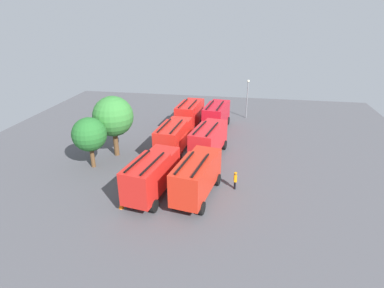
# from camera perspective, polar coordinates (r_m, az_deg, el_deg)

# --- Properties ---
(ground_plane) EXTENTS (54.40, 54.40, 0.00)m
(ground_plane) POSITION_cam_1_polar(r_m,az_deg,el_deg) (35.60, 0.00, -2.07)
(ground_plane) COLOR #4C4C51
(fire_truck_0) EXTENTS (7.51, 3.73, 3.88)m
(fire_truck_0) POSITION_cam_1_polar(r_m,az_deg,el_deg) (26.89, 0.89, -5.82)
(fire_truck_0) COLOR red
(fire_truck_0) RESTS_ON ground
(fire_truck_1) EXTENTS (7.51, 3.75, 3.88)m
(fire_truck_1) POSITION_cam_1_polar(r_m,az_deg,el_deg) (34.44, 3.09, 0.91)
(fire_truck_1) COLOR red
(fire_truck_1) RESTS_ON ground
(fire_truck_2) EXTENTS (7.42, 3.39, 3.88)m
(fire_truck_2) POSITION_cam_1_polar(r_m,az_deg,el_deg) (42.80, 4.52, 5.38)
(fire_truck_2) COLOR red
(fire_truck_2) RESTS_ON ground
(fire_truck_3) EXTENTS (7.50, 3.71, 3.88)m
(fire_truck_3) POSITION_cam_1_polar(r_m,az_deg,el_deg) (27.37, -7.37, -5.47)
(fire_truck_3) COLOR red
(fire_truck_3) RESTS_ON ground
(fire_truck_4) EXTENTS (7.37, 3.23, 3.88)m
(fire_truck_4) POSITION_cam_1_polar(r_m,az_deg,el_deg) (35.19, -3.38, 1.40)
(fire_truck_4) COLOR red
(fire_truck_4) RESTS_ON ground
(fire_truck_5) EXTENTS (7.38, 3.24, 3.88)m
(fire_truck_5) POSITION_cam_1_polar(r_m,az_deg,el_deg) (43.41, -0.37, 5.71)
(fire_truck_5) COLOR red
(fire_truck_5) RESTS_ON ground
(firefighter_0) EXTENTS (0.39, 0.48, 1.83)m
(firefighter_0) POSITION_cam_1_polar(r_m,az_deg,el_deg) (47.61, 1.31, 5.89)
(firefighter_0) COLOR black
(firefighter_0) RESTS_ON ground
(firefighter_1) EXTENTS (0.47, 0.46, 1.77)m
(firefighter_1) POSITION_cam_1_polar(r_m,az_deg,el_deg) (38.61, 0.67, 1.62)
(firefighter_1) COLOR black
(firefighter_1) RESTS_ON ground
(firefighter_2) EXTENTS (0.46, 0.31, 1.68)m
(firefighter_2) POSITION_cam_1_polar(r_m,az_deg,el_deg) (28.99, 7.95, -6.52)
(firefighter_2) COLOR black
(firefighter_2) RESTS_ON ground
(firefighter_3) EXTENTS (0.46, 0.47, 1.64)m
(firefighter_3) POSITION_cam_1_polar(r_m,az_deg,el_deg) (39.44, -1.76, 1.95)
(firefighter_3) COLOR black
(firefighter_3) RESTS_ON ground
(tree_0) EXTENTS (3.51, 3.51, 5.44)m
(tree_0) POSITION_cam_1_polar(r_m,az_deg,el_deg) (33.22, -18.36, 1.65)
(tree_0) COLOR brown
(tree_0) RESTS_ON ground
(tree_1) EXTENTS (3.34, 3.34, 5.17)m
(tree_1) POSITION_cam_1_polar(r_m,az_deg,el_deg) (33.57, -18.36, 1.54)
(tree_1) COLOR brown
(tree_1) RESTS_ON ground
(tree_2) EXTENTS (4.43, 4.43, 6.87)m
(tree_2) POSITION_cam_1_polar(r_m,az_deg,el_deg) (35.08, -14.30, 4.92)
(tree_2) COLOR brown
(tree_2) RESTS_ON ground
(traffic_cone_0) EXTENTS (0.47, 0.47, 0.67)m
(traffic_cone_0) POSITION_cam_1_polar(r_m,az_deg,el_deg) (40.01, -4.31, 1.32)
(traffic_cone_0) COLOR #F2600C
(traffic_cone_0) RESTS_ON ground
(traffic_cone_1) EXTENTS (0.44, 0.44, 0.63)m
(traffic_cone_1) POSITION_cam_1_polar(r_m,az_deg,el_deg) (27.04, -12.91, -10.86)
(traffic_cone_1) COLOR #F2600C
(traffic_cone_1) RESTS_ON ground
(lamppost) EXTENTS (0.36, 0.36, 5.88)m
(lamppost) POSITION_cam_1_polar(r_m,az_deg,el_deg) (48.09, 10.15, 8.74)
(lamppost) COLOR slate
(lamppost) RESTS_ON ground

